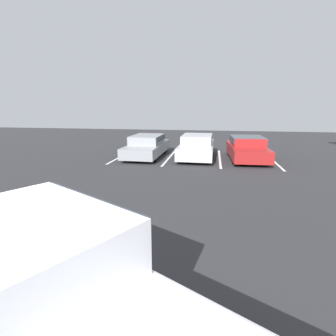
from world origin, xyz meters
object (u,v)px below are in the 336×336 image
(parked_sedan_a, at_px, (147,145))
(parked_sedan_b, at_px, (197,146))
(pickup_truck, at_px, (39,309))
(parked_sedan_c, at_px, (247,148))

(parked_sedan_a, xyz_separation_m, parked_sedan_b, (2.88, 0.17, 0.03))
(parked_sedan_b, bearing_deg, pickup_truck, -2.80)
(parked_sedan_a, height_order, parked_sedan_c, parked_sedan_c)
(pickup_truck, xyz_separation_m, parked_sedan_b, (0.79, 12.83, -0.19))
(pickup_truck, distance_m, parked_sedan_b, 12.86)
(pickup_truck, height_order, parked_sedan_c, pickup_truck)
(parked_sedan_b, xyz_separation_m, parked_sedan_c, (2.73, -0.18, -0.02))
(pickup_truck, bearing_deg, parked_sedan_c, 103.83)
(parked_sedan_b, distance_m, parked_sedan_c, 2.74)
(parked_sedan_a, xyz_separation_m, parked_sedan_c, (5.61, -0.01, 0.01))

